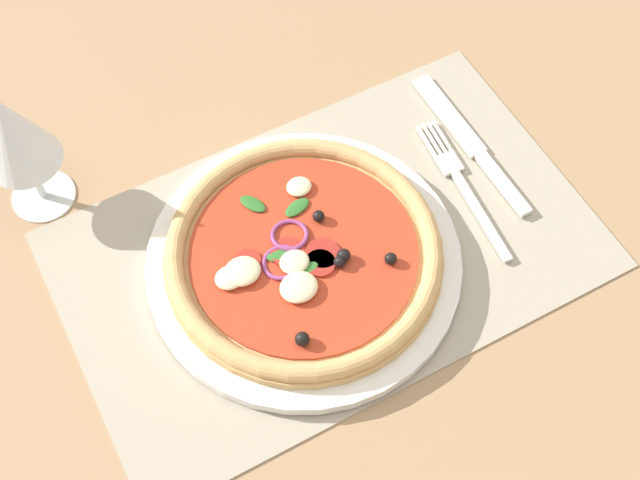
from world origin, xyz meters
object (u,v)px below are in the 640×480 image
(wine_glass, at_px, (14,135))
(plate, at_px, (304,262))
(fork, at_px, (460,181))
(knife, at_px, (469,141))
(pizza, at_px, (303,253))

(wine_glass, bearing_deg, plate, -45.54)
(plate, bearing_deg, fork, 3.27)
(plate, xyz_separation_m, knife, (0.22, 0.05, -0.00))
(fork, bearing_deg, pizza, 98.83)
(wine_glass, bearing_deg, fork, -26.30)
(plate, height_order, knife, plate)
(plate, xyz_separation_m, fork, (0.18, 0.01, -0.00))
(pizza, bearing_deg, plate, 7.76)
(fork, distance_m, knife, 0.05)
(pizza, height_order, wine_glass, wine_glass)
(plate, distance_m, knife, 0.22)
(fork, bearing_deg, knife, -38.68)
(plate, distance_m, wine_glass, 0.29)
(plate, bearing_deg, knife, 12.21)
(pizza, bearing_deg, wine_glass, 134.35)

